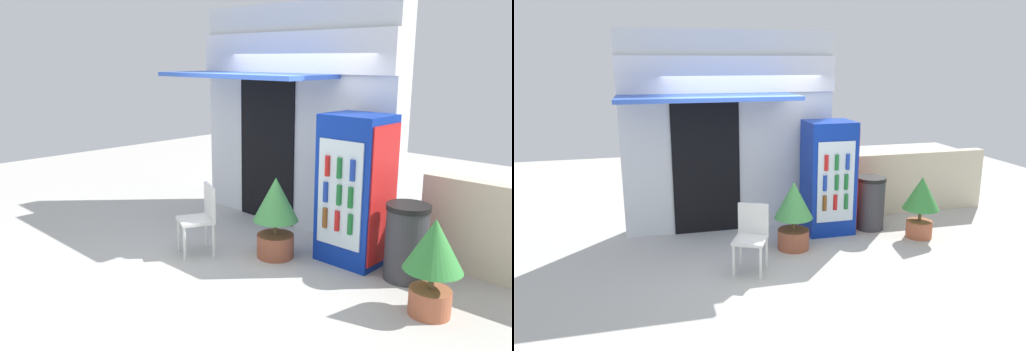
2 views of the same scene
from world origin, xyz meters
TOP-DOWN VIEW (x-y plane):
  - ground at (0.00, 0.00)m, footprint 16.00×16.00m
  - storefront_building at (-0.23, 1.41)m, footprint 3.40×1.36m
  - drink_cooler at (1.28, 0.81)m, footprint 0.77×0.69m
  - plastic_chair at (-0.24, -0.33)m, footprint 0.55×0.56m
  - potted_plant_near_shop at (0.52, 0.23)m, footprint 0.57×0.57m
  - potted_plant_curbside at (2.58, 0.18)m, footprint 0.57×0.57m
  - trash_bin at (2.00, 0.75)m, footprint 0.49×0.49m

SIDE VIEW (x-z plane):
  - ground at x=0.00m, z-range 0.00..0.00m
  - trash_bin at x=2.00m, z-range 0.00..0.88m
  - plastic_chair at x=-0.24m, z-range 0.07..0.96m
  - potted_plant_near_shop at x=0.52m, z-range 0.08..1.10m
  - potted_plant_curbside at x=2.58m, z-range 0.11..1.09m
  - drink_cooler at x=1.28m, z-range 0.00..1.81m
  - storefront_building at x=-0.23m, z-range 0.05..3.24m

